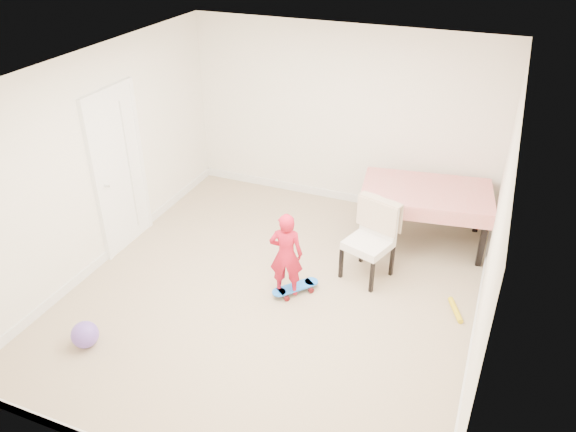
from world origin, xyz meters
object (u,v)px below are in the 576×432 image
at_px(dining_table, 424,216).
at_px(child, 286,257).
at_px(skateboard, 295,289).
at_px(dining_chair, 368,242).
at_px(balloon, 85,335).

height_order(dining_table, child, child).
bearing_deg(dining_table, child, -133.71).
bearing_deg(skateboard, dining_table, 5.81).
relative_size(dining_chair, child, 0.95).
xyz_separation_m(skateboard, balloon, (-1.68, -1.63, 0.10)).
xyz_separation_m(dining_chair, balloon, (-2.36, -2.25, -0.35)).
bearing_deg(dining_table, skateboard, -132.81).
bearing_deg(child, dining_chair, -152.17).
bearing_deg(dining_chair, child, -119.01).
bearing_deg(skateboard, dining_chair, -7.09).
xyz_separation_m(child, balloon, (-1.59, -1.56, -0.38)).
relative_size(skateboard, balloon, 2.11).
xyz_separation_m(dining_chair, skateboard, (-0.68, -0.63, -0.45)).
distance_m(dining_table, balloon, 4.37).
bearing_deg(balloon, skateboard, 44.03).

